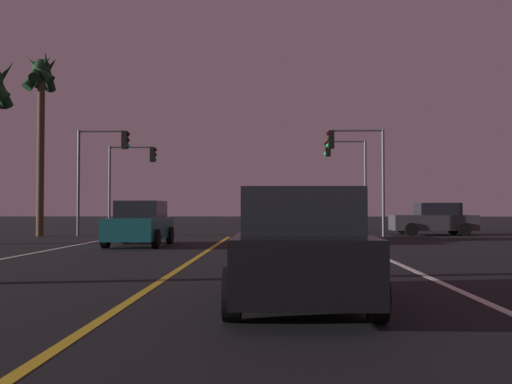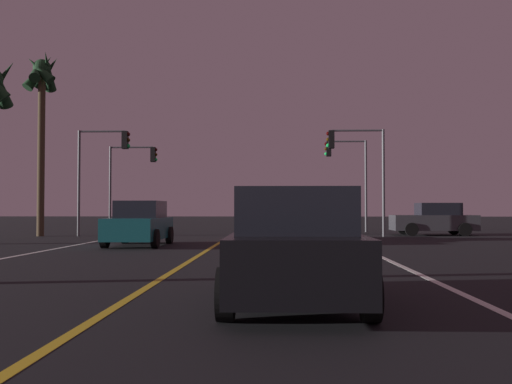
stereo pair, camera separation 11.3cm
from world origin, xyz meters
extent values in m
cube|color=silver|center=(5.38, 11.83, 0.00)|extent=(0.16, 35.66, 0.01)
cube|color=gold|center=(0.00, 11.83, 0.00)|extent=(0.16, 35.66, 0.01)
cylinder|color=black|center=(-1.94, 21.53, 0.34)|extent=(0.22, 0.68, 0.68)
cylinder|color=black|center=(-3.74, 21.53, 0.34)|extent=(0.22, 0.68, 0.68)
cylinder|color=black|center=(-1.94, 24.23, 0.34)|extent=(0.22, 0.68, 0.68)
cylinder|color=black|center=(-3.74, 24.23, 0.34)|extent=(0.22, 0.68, 0.68)
cube|color=#145156|center=(-2.84, 22.88, 0.66)|extent=(1.80, 4.30, 0.80)
cube|color=black|center=(-2.84, 23.13, 1.38)|extent=(1.60, 2.10, 0.64)
cube|color=red|center=(-2.24, 24.98, 0.76)|extent=(0.24, 0.08, 0.16)
cube|color=red|center=(-3.44, 24.98, 0.76)|extent=(0.24, 0.08, 0.16)
cylinder|color=black|center=(9.26, 30.85, 0.34)|extent=(0.68, 0.22, 0.68)
cylinder|color=black|center=(9.26, 32.65, 0.34)|extent=(0.68, 0.22, 0.68)
cylinder|color=black|center=(11.96, 30.85, 0.34)|extent=(0.68, 0.22, 0.68)
cylinder|color=black|center=(11.96, 32.65, 0.34)|extent=(0.68, 0.22, 0.68)
cube|color=#38383D|center=(10.61, 31.75, 0.66)|extent=(4.30, 1.80, 0.80)
cube|color=black|center=(10.86, 31.75, 1.38)|extent=(2.10, 1.60, 0.64)
cube|color=red|center=(12.71, 31.15, 0.76)|extent=(0.08, 0.24, 0.16)
cube|color=red|center=(12.71, 32.35, 0.76)|extent=(0.08, 0.24, 0.16)
cylinder|color=black|center=(1.67, 11.40, 0.34)|extent=(0.22, 0.68, 0.68)
cylinder|color=black|center=(3.47, 11.40, 0.34)|extent=(0.22, 0.68, 0.68)
cylinder|color=black|center=(1.67, 8.70, 0.34)|extent=(0.22, 0.68, 0.68)
cylinder|color=black|center=(3.47, 8.70, 0.34)|extent=(0.22, 0.68, 0.68)
cube|color=black|center=(2.57, 10.05, 0.66)|extent=(1.80, 4.30, 0.80)
cube|color=black|center=(2.57, 9.80, 1.38)|extent=(1.60, 2.10, 0.64)
cube|color=red|center=(1.97, 7.95, 0.76)|extent=(0.24, 0.08, 0.16)
cube|color=red|center=(3.17, 7.95, 0.76)|extent=(0.24, 0.08, 0.16)
cylinder|color=black|center=(1.24, 27.85, 0.34)|extent=(0.22, 0.68, 0.68)
cylinder|color=black|center=(3.04, 27.85, 0.34)|extent=(0.22, 0.68, 0.68)
cylinder|color=black|center=(1.24, 25.15, 0.34)|extent=(0.22, 0.68, 0.68)
cylinder|color=black|center=(3.04, 25.15, 0.34)|extent=(0.22, 0.68, 0.68)
cube|color=maroon|center=(2.14, 26.50, 0.66)|extent=(1.80, 4.30, 0.80)
cube|color=black|center=(2.14, 26.25, 1.38)|extent=(1.60, 2.10, 0.64)
cube|color=red|center=(1.54, 24.40, 0.76)|extent=(0.24, 0.08, 0.16)
cube|color=red|center=(2.74, 24.40, 0.76)|extent=(0.24, 0.08, 0.16)
cylinder|color=#4C4C51|center=(7.72, 30.16, 2.69)|extent=(0.14, 0.14, 5.38)
cylinder|color=#4C4C51|center=(6.42, 30.16, 5.33)|extent=(2.59, 0.10, 0.10)
cube|color=black|center=(5.13, 30.16, 4.88)|extent=(0.28, 0.36, 0.90)
sphere|color=#3A0605|center=(4.97, 30.16, 5.18)|extent=(0.20, 0.20, 0.20)
sphere|color=#3C2706|center=(4.97, 30.16, 4.88)|extent=(0.20, 0.20, 0.20)
sphere|color=#19E059|center=(4.97, 30.16, 4.58)|extent=(0.20, 0.20, 0.20)
cylinder|color=#4C4C51|center=(-7.72, 30.16, 2.70)|extent=(0.14, 0.14, 5.40)
cylinder|color=#4C4C51|center=(-6.54, 30.16, 5.35)|extent=(2.37, 0.10, 0.10)
cube|color=black|center=(-5.35, 30.16, 4.90)|extent=(0.28, 0.36, 0.90)
sphere|color=#3A0605|center=(-5.19, 30.16, 5.20)|extent=(0.20, 0.20, 0.20)
sphere|color=#3C2706|center=(-5.19, 30.16, 4.90)|extent=(0.20, 0.20, 0.20)
sphere|color=#19E059|center=(-5.19, 30.16, 4.60)|extent=(0.20, 0.20, 0.20)
cylinder|color=#4C4C51|center=(7.72, 35.66, 2.74)|extent=(0.14, 0.14, 5.48)
cylinder|color=#4C4C51|center=(6.62, 35.66, 5.43)|extent=(2.21, 0.10, 0.10)
cube|color=black|center=(5.51, 35.66, 4.98)|extent=(0.28, 0.36, 0.90)
sphere|color=#3A0605|center=(5.35, 35.66, 5.28)|extent=(0.20, 0.20, 0.20)
sphere|color=#3C2706|center=(5.35, 35.66, 4.98)|extent=(0.20, 0.20, 0.20)
sphere|color=#19E059|center=(5.35, 35.66, 4.68)|extent=(0.20, 0.20, 0.20)
cylinder|color=#4C4C51|center=(-7.72, 35.66, 2.59)|extent=(0.14, 0.14, 5.17)
cylinder|color=#4C4C51|center=(-6.41, 35.66, 5.12)|extent=(2.62, 0.10, 0.10)
cube|color=black|center=(-5.10, 35.66, 4.67)|extent=(0.28, 0.36, 0.90)
sphere|color=#3A0605|center=(-4.94, 35.66, 4.97)|extent=(0.20, 0.20, 0.20)
sphere|color=#3C2706|center=(-4.94, 35.66, 4.67)|extent=(0.20, 0.20, 0.20)
sphere|color=#19E059|center=(-4.94, 35.66, 4.37)|extent=(0.20, 0.20, 0.20)
cylinder|color=#473826|center=(-9.62, 29.99, 4.17)|extent=(0.36, 0.36, 8.34)
sphere|color=#19381E|center=(-9.62, 29.99, 8.59)|extent=(0.90, 0.90, 0.90)
cone|color=#19381E|center=(-9.32, 30.05, 8.44)|extent=(0.92, 2.02, 1.98)
cone|color=#19381E|center=(-9.47, 30.25, 8.44)|extent=(1.92, 1.43, 1.67)
cone|color=#19381E|center=(-9.84, 30.19, 8.44)|extent=(1.56, 1.66, 2.14)
cone|color=#19381E|center=(-9.90, 29.89, 8.44)|extent=(1.11, 1.86, 1.52)
cone|color=#19381E|center=(-9.61, 29.69, 8.44)|extent=(1.57, 0.59, 1.55)
camera|label=1|loc=(2.18, 1.58, 1.42)|focal=39.85mm
camera|label=2|loc=(2.29, 1.58, 1.42)|focal=39.85mm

